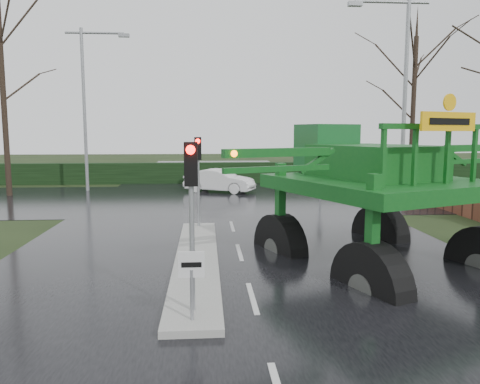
{
  "coord_description": "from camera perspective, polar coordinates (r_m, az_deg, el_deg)",
  "views": [
    {
      "loc": [
        -1.02,
        -10.05,
        3.72
      ],
      "look_at": [
        -0.04,
        3.24,
        2.0
      ],
      "focal_mm": 35.0,
      "sensor_mm": 36.0,
      "label": 1
    }
  ],
  "objects": [
    {
      "name": "ground",
      "position": [
        10.76,
        1.51,
        -12.87
      ],
      "size": [
        140.0,
        140.0,
        0.0
      ],
      "primitive_type": "plane",
      "color": "black",
      "rests_on": "ground"
    },
    {
      "name": "road_main",
      "position": [
        20.41,
        -1.29,
        -3.14
      ],
      "size": [
        14.0,
        80.0,
        0.02
      ],
      "primitive_type": "cube",
      "color": "black",
      "rests_on": "ground"
    },
    {
      "name": "road_cross",
      "position": [
        26.33,
        -1.96,
        -0.76
      ],
      "size": [
        80.0,
        12.0,
        0.02
      ],
      "primitive_type": "cube",
      "color": "black",
      "rests_on": "ground"
    },
    {
      "name": "median_island",
      "position": [
        13.54,
        -5.31,
        -8.24
      ],
      "size": [
        1.2,
        10.0,
        0.16
      ],
      "primitive_type": "cube",
      "color": "gray",
      "rests_on": "ground"
    },
    {
      "name": "hedge_row",
      "position": [
        34.19,
        -2.5,
        2.36
      ],
      "size": [
        44.0,
        0.9,
        1.5
      ],
      "primitive_type": "cube",
      "color": "black",
      "rests_on": "ground"
    },
    {
      "name": "brick_wall",
      "position": [
        28.65,
        19.52,
        0.67
      ],
      "size": [
        0.4,
        20.0,
        1.2
      ],
      "primitive_type": "cube",
      "color": "#592D1E",
      "rests_on": "ground"
    },
    {
      "name": "keep_left_sign",
      "position": [
        8.95,
        -5.92,
        -9.97
      ],
      "size": [
        0.5,
        0.07,
        1.35
      ],
      "color": "gray",
      "rests_on": "ground"
    },
    {
      "name": "traffic_signal_near",
      "position": [
        9.11,
        -5.96,
        0.2
      ],
      "size": [
        0.26,
        0.33,
        3.52
      ],
      "color": "gray",
      "rests_on": "ground"
    },
    {
      "name": "traffic_signal_mid",
      "position": [
        17.58,
        -5.14,
        3.64
      ],
      "size": [
        0.26,
        0.33,
        3.52
      ],
      "color": "gray",
      "rests_on": "ground"
    },
    {
      "name": "traffic_signal_far",
      "position": [
        31.0,
        9.86,
        5.15
      ],
      "size": [
        0.26,
        0.33,
        3.52
      ],
      "rotation": [
        0.0,
        0.0,
        3.14
      ],
      "color": "gray",
      "rests_on": "ground"
    },
    {
      "name": "street_light_right",
      "position": [
        24.0,
        18.83,
        12.39
      ],
      "size": [
        3.85,
        0.3,
        10.0
      ],
      "color": "gray",
      "rests_on": "ground"
    },
    {
      "name": "street_light_left_far",
      "position": [
        30.97,
        -17.95,
        11.2
      ],
      "size": [
        3.85,
        0.3,
        10.0
      ],
      "color": "gray",
      "rests_on": "ground"
    },
    {
      "name": "tree_left_far",
      "position": [
        30.5,
        -27.05,
        13.02
      ],
      "size": [
        7.7,
        7.7,
        13.26
      ],
      "color": "black",
      "rests_on": "ground"
    },
    {
      "name": "tree_right_far",
      "position": [
        34.18,
        20.45,
        11.56
      ],
      "size": [
        7.0,
        7.0,
        12.05
      ],
      "color": "black",
      "rests_on": "ground"
    },
    {
      "name": "crop_sprayer",
      "position": [
        11.41,
        15.16,
        2.15
      ],
      "size": [
        9.66,
        7.76,
        5.78
      ],
      "rotation": [
        0.0,
        0.0,
        0.39
      ],
      "color": "black",
      "rests_on": "ground"
    },
    {
      "name": "white_sedan",
      "position": [
        28.91,
        -2.51,
        -0.05
      ],
      "size": [
        4.53,
        3.1,
        1.42
      ],
      "primitive_type": "imported",
      "rotation": [
        0.0,
        0.0,
        1.16
      ],
      "color": "white",
      "rests_on": "ground"
    }
  ]
}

